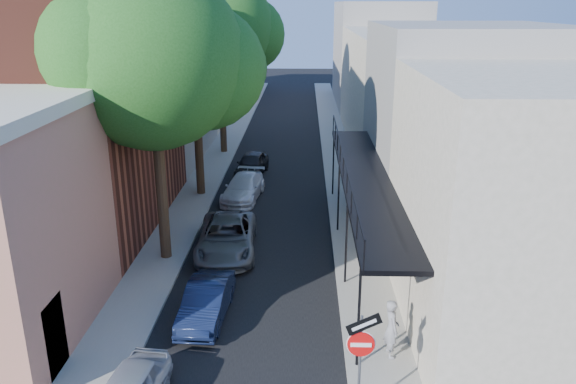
# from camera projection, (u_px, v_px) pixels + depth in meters

# --- Properties ---
(road_surface) EXTENTS (6.00, 64.00, 0.01)m
(road_surface) POSITION_uv_depth(u_px,v_px,m) (281.00, 143.00, 41.63)
(road_surface) COLOR black
(road_surface) RESTS_ON ground
(sidewalk_left) EXTENTS (2.00, 64.00, 0.12)m
(sidewalk_left) POSITION_uv_depth(u_px,v_px,m) (227.00, 142.00, 41.73)
(sidewalk_left) COLOR gray
(sidewalk_left) RESTS_ON ground
(sidewalk_right) EXTENTS (2.00, 64.00, 0.12)m
(sidewalk_right) POSITION_uv_depth(u_px,v_px,m) (335.00, 143.00, 41.50)
(sidewalk_right) COLOR gray
(sidewalk_right) RESTS_ON ground
(buildings_left) EXTENTS (10.10, 59.10, 12.00)m
(buildings_left) POSITION_uv_depth(u_px,v_px,m) (147.00, 77.00, 39.15)
(buildings_left) COLOR #B9715F
(buildings_left) RESTS_ON ground
(buildings_right) EXTENTS (9.80, 55.00, 10.00)m
(buildings_right) POSITION_uv_depth(u_px,v_px,m) (407.00, 84.00, 39.48)
(buildings_right) COLOR beige
(buildings_right) RESTS_ON ground
(sign_post) EXTENTS (0.89, 0.17, 2.99)m
(sign_post) POSITION_uv_depth(u_px,v_px,m) (361.00, 348.00, 13.40)
(sign_post) COLOR #595B60
(sign_post) RESTS_ON ground
(oak_near) EXTENTS (7.48, 6.80, 11.42)m
(oak_near) POSITION_uv_depth(u_px,v_px,m) (165.00, 60.00, 20.52)
(oak_near) COLOR #362515
(oak_near) RESTS_ON ground
(oak_mid) EXTENTS (6.60, 6.00, 10.20)m
(oak_mid) POSITION_uv_depth(u_px,v_px,m) (203.00, 62.00, 28.33)
(oak_mid) COLOR #362515
(oak_mid) RESTS_ON ground
(oak_far) EXTENTS (7.70, 7.00, 11.90)m
(oak_far) POSITION_uv_depth(u_px,v_px,m) (227.00, 29.00, 36.50)
(oak_far) COLOR #362515
(oak_far) RESTS_ON ground
(parked_car_b) EXTENTS (1.49, 3.75, 1.21)m
(parked_car_b) POSITION_uv_depth(u_px,v_px,m) (206.00, 302.00, 18.32)
(parked_car_b) COLOR #111A36
(parked_car_b) RESTS_ON ground
(parked_car_c) EXTENTS (2.60, 5.15, 1.40)m
(parked_car_c) POSITION_uv_depth(u_px,v_px,m) (227.00, 237.00, 23.14)
(parked_car_c) COLOR #575A5F
(parked_car_c) RESTS_ON ground
(parked_car_d) EXTENTS (2.25, 4.48, 1.25)m
(parked_car_d) POSITION_uv_depth(u_px,v_px,m) (243.00, 188.00, 29.57)
(parked_car_d) COLOR white
(parked_car_d) RESTS_ON ground
(parked_car_e) EXTENTS (2.06, 4.11, 1.35)m
(parked_car_e) POSITION_uv_depth(u_px,v_px,m) (252.00, 164.00, 33.74)
(parked_car_e) COLOR black
(parked_car_e) RESTS_ON ground
(pedestrian) EXTENTS (0.52, 0.71, 1.79)m
(pedestrian) POSITION_uv_depth(u_px,v_px,m) (392.00, 328.00, 16.08)
(pedestrian) COLOR gray
(pedestrian) RESTS_ON sidewalk_right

